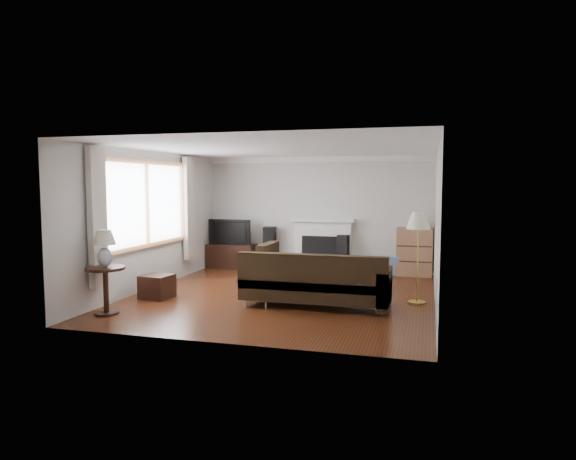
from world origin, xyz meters
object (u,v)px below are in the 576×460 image
(side_table, at_px, (106,291))
(tv_stand, at_px, (232,256))
(bookshelf, at_px, (414,252))
(sectional_sofa, at_px, (316,281))
(coffee_table, at_px, (337,275))
(floor_lamp, at_px, (418,258))

(side_table, bearing_deg, tv_stand, 87.11)
(side_table, bearing_deg, bookshelf, 46.28)
(tv_stand, height_order, side_table, side_table)
(bookshelf, height_order, sectional_sofa, bookshelf)
(tv_stand, height_order, coffee_table, tv_stand)
(tv_stand, distance_m, sectional_sofa, 4.04)
(sectional_sofa, distance_m, side_table, 3.15)
(bookshelf, bearing_deg, floor_lamp, -87.41)
(floor_lamp, distance_m, side_table, 4.79)
(bookshelf, xyz_separation_m, sectional_sofa, (-1.41, -3.12, -0.10))
(coffee_table, bearing_deg, tv_stand, 162.80)
(coffee_table, bearing_deg, sectional_sofa, -79.43)
(floor_lamp, height_order, side_table, floor_lamp)
(bookshelf, height_order, coffee_table, bookshelf)
(bookshelf, bearing_deg, coffee_table, -129.37)
(bookshelf, bearing_deg, side_table, -133.72)
(tv_stand, relative_size, sectional_sofa, 0.44)
(sectional_sofa, xyz_separation_m, floor_lamp, (1.52, 0.60, 0.33))
(bookshelf, xyz_separation_m, floor_lamp, (0.11, -2.52, 0.23))
(tv_stand, xyz_separation_m, floor_lamp, (4.15, -2.46, 0.46))
(bookshelf, height_order, side_table, bookshelf)
(tv_stand, distance_m, side_table, 4.40)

